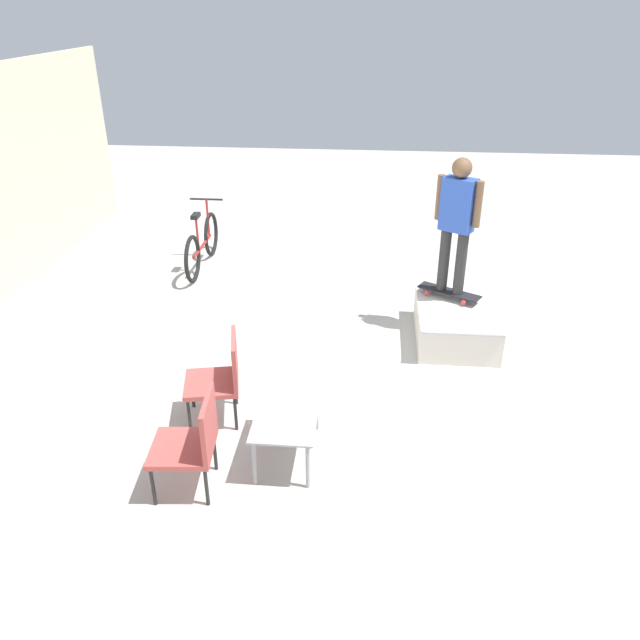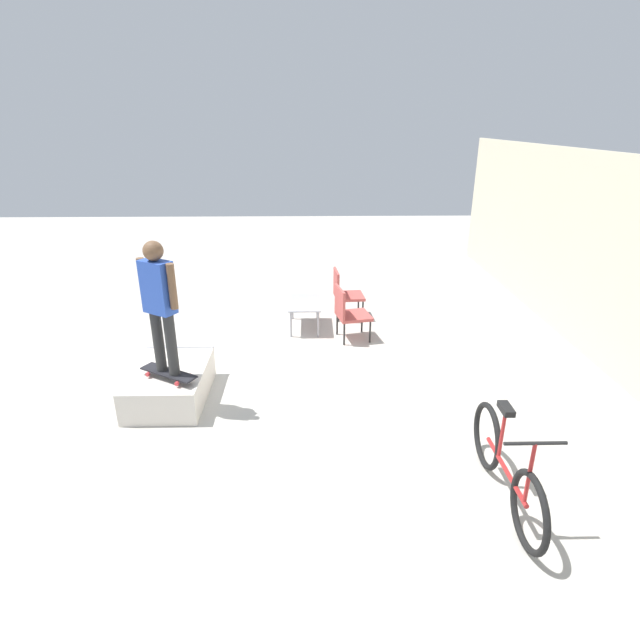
% 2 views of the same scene
% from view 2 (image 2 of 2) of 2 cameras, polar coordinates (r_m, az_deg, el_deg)
% --- Properties ---
extents(ground_plane, '(24.00, 24.00, 0.00)m').
position_cam_2_polar(ground_plane, '(7.93, -6.23, -3.72)').
color(ground_plane, '#B7B2A8').
extents(house_wall_back, '(12.00, 0.06, 3.00)m').
position_cam_2_polar(house_wall_back, '(8.54, 29.20, 6.17)').
color(house_wall_back, beige).
rests_on(house_wall_back, ground_plane).
extents(skate_ramp_box, '(1.35, 0.94, 0.45)m').
position_cam_2_polar(skate_ramp_box, '(6.84, -16.76, -6.98)').
color(skate_ramp_box, silver).
rests_on(skate_ramp_box, ground_plane).
extents(skateboard_on_ramp, '(0.57, 0.78, 0.07)m').
position_cam_2_polar(skateboard_on_ramp, '(6.47, -16.91, -5.79)').
color(skateboard_on_ramp, black).
rests_on(skateboard_on_ramp, skate_ramp_box).
extents(person_skater, '(0.37, 0.50, 1.64)m').
position_cam_2_polar(person_skater, '(6.09, -17.91, 2.35)').
color(person_skater, '#2D2D2D').
rests_on(person_skater, skateboard_on_ramp).
extents(coffee_table, '(0.92, 0.56, 0.48)m').
position_cam_2_polar(coffee_table, '(8.68, -1.76, 1.71)').
color(coffee_table, '#9E9EA3').
rests_on(coffee_table, ground_plane).
extents(patio_chair_left, '(0.56, 0.56, 0.90)m').
position_cam_2_polar(patio_chair_left, '(9.13, 2.77, 3.26)').
color(patio_chair_left, black).
rests_on(patio_chair_left, ground_plane).
extents(patio_chair_right, '(0.62, 0.62, 0.90)m').
position_cam_2_polar(patio_chair_right, '(8.19, 3.25, 1.01)').
color(patio_chair_right, black).
rests_on(patio_chair_right, ground_plane).
extents(bicycle, '(1.79, 0.52, 0.98)m').
position_cam_2_polar(bicycle, '(5.19, 20.50, -15.54)').
color(bicycle, black).
rests_on(bicycle, ground_plane).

